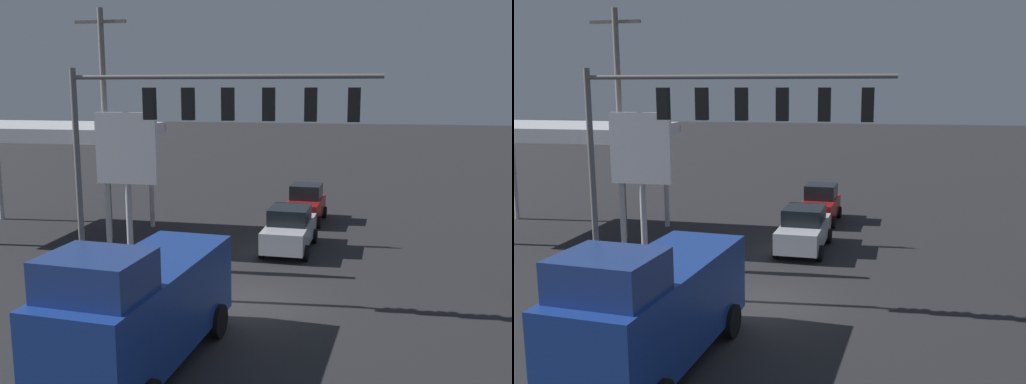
% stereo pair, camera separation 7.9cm
% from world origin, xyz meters
% --- Properties ---
extents(ground_plane, '(200.00, 200.00, 0.00)m').
position_xyz_m(ground_plane, '(0.00, 0.00, 0.00)').
color(ground_plane, '#262628').
extents(traffic_signal_assembly, '(9.87, 0.43, 7.64)m').
position_xyz_m(traffic_signal_assembly, '(1.21, 0.54, 6.00)').
color(traffic_signal_assembly, slate).
rests_on(traffic_signal_assembly, ground).
extents(utility_pole, '(2.40, 0.26, 10.50)m').
position_xyz_m(utility_pole, '(7.98, -6.59, 5.54)').
color(utility_pole, slate).
rests_on(utility_pole, ground).
extents(gas_station_canopy, '(9.88, 6.15, 5.33)m').
position_xyz_m(gas_station_canopy, '(11.25, -6.79, 4.95)').
color(gas_station_canopy, silver).
rests_on(gas_station_canopy, ground).
extents(price_sign, '(2.42, 0.27, 6.11)m').
position_xyz_m(price_sign, '(5.11, -2.47, 4.46)').
color(price_sign, '#B7B7BC').
rests_on(price_sign, ground).
extents(delivery_truck, '(2.95, 6.95, 3.58)m').
position_xyz_m(delivery_truck, '(1.41, 5.20, 1.69)').
color(delivery_truck, navy).
rests_on(delivery_truck, ground).
extents(hatchback_crossing, '(2.08, 3.87, 1.97)m').
position_xyz_m(hatchback_crossing, '(-0.65, -11.97, 0.95)').
color(hatchback_crossing, maroon).
rests_on(hatchback_crossing, ground).
extents(sedan_waiting, '(2.15, 4.44, 1.93)m').
position_xyz_m(sedan_waiting, '(-0.61, -6.35, 0.95)').
color(sedan_waiting, silver).
rests_on(sedan_waiting, ground).
extents(fire_hydrant, '(0.24, 0.24, 0.88)m').
position_xyz_m(fire_hydrant, '(4.75, 3.38, 0.44)').
color(fire_hydrant, gold).
rests_on(fire_hydrant, ground).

